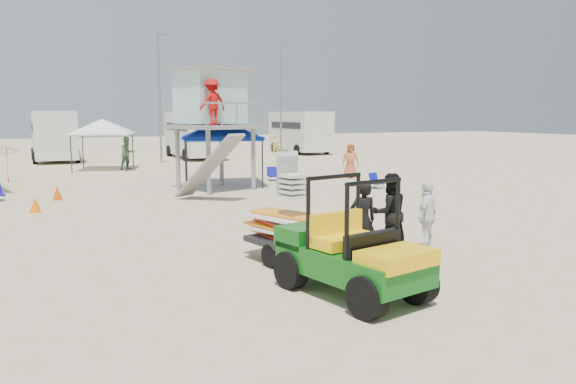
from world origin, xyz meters
name	(u,v)px	position (x,y,z in m)	size (l,w,h in m)	color
ground	(335,287)	(0.00, 0.00, 0.00)	(140.00, 140.00, 0.00)	beige
utility_cart	(352,243)	(0.00, -0.56, 0.92)	(1.80, 2.82, 1.98)	#0D5813
surf_trailer	(292,224)	(0.01, 1.78, 0.83)	(1.59, 2.41, 2.03)	black
man_left	(363,220)	(1.53, 1.48, 0.83)	(0.60, 0.40, 1.65)	black
man_mid	(389,213)	(2.38, 1.73, 0.88)	(0.86, 0.67, 1.77)	black
man_right	(427,216)	(3.23, 1.48, 0.79)	(0.92, 0.38, 1.57)	white
lifeguard_tower	(211,102)	(2.06, 13.46, 3.54)	(3.72, 3.72, 4.75)	gray
canopy_blue	(221,123)	(2.91, 14.80, 2.69)	(3.93, 3.93, 3.24)	black
canopy_white_c	(102,122)	(-0.86, 23.92, 2.65)	(3.69, 3.69, 3.20)	black
umbrella_a	(7,165)	(-5.54, 19.62, 0.81)	(1.77, 1.80, 1.62)	red
cone_near	(35,205)	(-4.63, 10.64, 0.25)	(0.34, 0.34, 0.50)	#FF6B08
cone_far	(57,193)	(-3.85, 13.15, 0.25)	(0.34, 0.34, 0.50)	#EE4807
beach_chair_b	(375,181)	(8.28, 11.00, 0.31)	(0.70, 0.77, 0.64)	#0E169E
beach_chair_c	(274,174)	(5.56, 15.26, 0.31)	(0.70, 0.77, 0.64)	#0E199F
rv_mid_left	(53,133)	(-3.00, 31.49, 1.80)	(2.65, 6.50, 3.25)	silver
rv_mid_right	(194,132)	(6.00, 29.99, 1.80)	(2.64, 7.00, 3.25)	silver
rv_far_right	(300,130)	(15.00, 31.49, 1.80)	(2.64, 6.60, 3.25)	silver
light_pole_left	(160,99)	(3.00, 27.00, 4.00)	(0.14, 0.14, 8.00)	slate
light_pole_right	(281,101)	(12.00, 28.50, 4.00)	(0.14, 0.14, 8.00)	slate
distant_beachgoers	(140,158)	(0.48, 20.64, 0.86)	(20.27, 16.12, 1.81)	#305292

